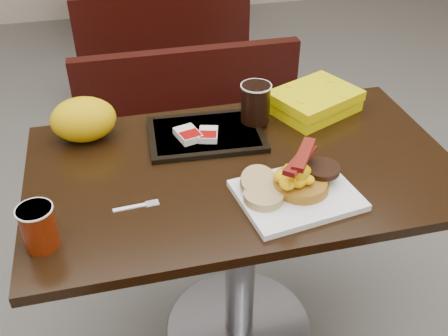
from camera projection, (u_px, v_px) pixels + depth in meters
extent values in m
cube|color=slate|center=(239.00, 330.00, 1.90)|extent=(6.00, 7.00, 0.01)
cube|color=white|center=(297.00, 195.00, 1.33)|extent=(0.33, 0.27, 0.02)
cylinder|color=#9F661A|center=(301.00, 183.00, 1.33)|extent=(0.19, 0.19, 0.03)
cylinder|color=black|center=(322.00, 169.00, 1.35)|extent=(0.11, 0.11, 0.01)
ellipsoid|color=#FFAE05|center=(298.00, 173.00, 1.30)|extent=(0.11, 0.10, 0.05)
cylinder|color=tan|center=(263.00, 196.00, 1.29)|extent=(0.13, 0.13, 0.02)
cylinder|color=tan|center=(259.00, 182.00, 1.32)|extent=(0.10, 0.11, 0.06)
cylinder|color=#941F05|center=(39.00, 227.00, 1.16)|extent=(0.08, 0.08, 0.11)
cube|color=white|center=(340.00, 189.00, 1.36)|extent=(0.09, 0.14, 0.00)
cube|color=red|center=(207.00, 148.00, 1.51)|extent=(0.05, 0.04, 0.01)
cube|color=#8C0504|center=(225.00, 145.00, 1.53)|extent=(0.04, 0.03, 0.01)
cube|color=black|center=(206.00, 134.00, 1.57)|extent=(0.36, 0.27, 0.02)
cube|color=silver|center=(188.00, 135.00, 1.53)|extent=(0.08, 0.10, 0.02)
cube|color=silver|center=(208.00, 134.00, 1.54)|extent=(0.07, 0.09, 0.02)
cylinder|color=black|center=(256.00, 103.00, 1.58)|extent=(0.11, 0.11, 0.12)
cube|color=#DDCB03|center=(315.00, 101.00, 1.68)|extent=(0.32, 0.29, 0.07)
ellipsoid|color=#F5B108|center=(83.00, 119.00, 1.53)|extent=(0.20, 0.16, 0.13)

